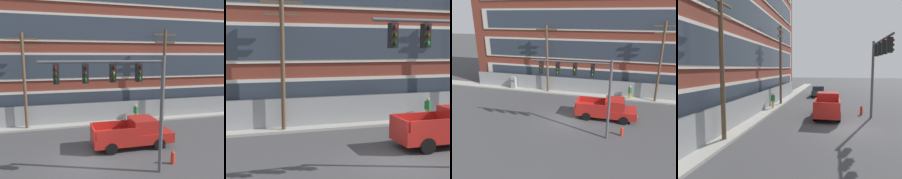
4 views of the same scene
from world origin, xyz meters
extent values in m
plane|color=#424244|center=(0.00, 0.00, 0.00)|extent=(160.00, 160.00, 0.00)
cube|color=#9E9B93|center=(0.00, 7.31, 0.08)|extent=(80.00, 1.73, 0.16)
cube|color=brown|center=(4.16, 12.31, 8.66)|extent=(37.12, 8.26, 17.32)
cube|color=beige|center=(4.16, 8.11, 1.91)|extent=(34.15, 0.10, 2.49)
cube|color=#2D3844|center=(4.16, 8.05, 1.91)|extent=(32.67, 0.06, 2.08)
cube|color=beige|center=(4.16, 8.11, 5.37)|extent=(34.15, 0.10, 2.49)
cube|color=#2D3844|center=(4.16, 8.05, 5.37)|extent=(32.67, 0.06, 2.08)
cube|color=beige|center=(4.16, 8.11, 8.84)|extent=(34.15, 0.10, 2.49)
cube|color=#2D3844|center=(4.16, 8.05, 8.84)|extent=(32.67, 0.06, 2.08)
cube|color=gray|center=(2.68, 7.50, 0.98)|extent=(33.58, 0.04, 1.96)
cylinder|color=#4C4C51|center=(-14.11, 7.50, 0.98)|extent=(0.06, 0.06, 1.96)
cylinder|color=#4C4C51|center=(2.68, 7.50, 1.96)|extent=(33.58, 0.05, 0.05)
cylinder|color=#4C4C51|center=(4.05, -2.21, 3.18)|extent=(0.20, 0.20, 6.35)
cylinder|color=#4C4C51|center=(0.99, -2.21, 6.05)|extent=(6.13, 0.14, 0.14)
cube|color=black|center=(2.72, -2.21, 5.50)|extent=(0.28, 0.32, 0.90)
cylinder|color=#4B0807|center=(2.72, -2.39, 5.78)|extent=(0.04, 0.18, 0.18)
cylinder|color=#503E08|center=(2.72, -2.39, 5.50)|extent=(0.04, 0.18, 0.18)
cylinder|color=green|center=(2.72, -2.39, 5.22)|extent=(0.04, 0.18, 0.18)
cube|color=black|center=(1.39, -2.21, 5.50)|extent=(0.28, 0.32, 0.90)
cylinder|color=#4B0807|center=(1.39, -2.39, 5.78)|extent=(0.04, 0.18, 0.18)
cylinder|color=gold|center=(1.39, -2.39, 5.50)|extent=(0.04, 0.18, 0.18)
cylinder|color=#0A4011|center=(1.39, -2.39, 5.22)|extent=(0.04, 0.18, 0.18)
cube|color=black|center=(0.06, -2.21, 5.50)|extent=(0.28, 0.32, 0.90)
cylinder|color=#4B0807|center=(0.06, -2.39, 5.78)|extent=(0.04, 0.18, 0.18)
cylinder|color=#503E08|center=(0.06, -2.39, 5.50)|extent=(0.04, 0.18, 0.18)
cylinder|color=green|center=(0.06, -2.39, 5.22)|extent=(0.04, 0.18, 0.18)
cube|color=black|center=(-1.28, -2.21, 5.50)|extent=(0.28, 0.32, 0.90)
cylinder|color=red|center=(-1.28, -2.39, 5.78)|extent=(0.04, 0.18, 0.18)
cylinder|color=#503E08|center=(-1.28, -2.39, 5.50)|extent=(0.04, 0.18, 0.18)
cylinder|color=#0A4011|center=(-1.28, -2.39, 5.22)|extent=(0.04, 0.18, 0.18)
cube|color=#AD1E19|center=(3.68, 1.40, 0.75)|extent=(5.60, 2.04, 0.70)
cube|color=#AD1E19|center=(4.46, 1.40, 1.56)|extent=(1.69, 1.85, 0.91)
cube|color=#283342|center=(5.32, 1.39, 1.56)|extent=(0.07, 1.65, 0.69)
cube|color=#AD1E19|center=(2.43, 2.35, 1.38)|extent=(2.79, 0.13, 0.56)
cube|color=#AD1E19|center=(2.42, 0.47, 1.38)|extent=(2.79, 0.13, 0.56)
cube|color=#AD1E19|center=(0.93, 1.42, 1.38)|extent=(0.11, 1.93, 0.56)
cylinder|color=black|center=(5.36, 2.32, 0.40)|extent=(0.80, 0.26, 0.80)
cylinder|color=black|center=(5.35, 0.47, 0.40)|extent=(0.80, 0.26, 0.80)
cylinder|color=black|center=(2.01, 2.34, 0.40)|extent=(0.80, 0.26, 0.80)
cylinder|color=black|center=(2.00, 0.49, 0.40)|extent=(0.80, 0.26, 0.80)
cube|color=white|center=(6.50, 2.09, 0.85)|extent=(0.06, 0.24, 0.16)
cube|color=white|center=(6.49, 0.69, 0.85)|extent=(0.06, 0.24, 0.16)
cylinder|color=brown|center=(-3.93, 6.97, 4.11)|extent=(0.26, 0.26, 8.21)
cube|color=brown|center=(-3.93, 6.97, 7.71)|extent=(2.51, 0.14, 0.14)
cube|color=brown|center=(-3.93, 6.97, 7.01)|extent=(2.14, 0.14, 0.14)
cylinder|color=brown|center=(8.78, 6.79, 4.40)|extent=(0.26, 0.26, 8.80)
cube|color=brown|center=(8.78, 6.79, 8.30)|extent=(2.31, 0.14, 0.14)
cube|color=brown|center=(8.78, 6.79, 7.60)|extent=(1.96, 0.14, 0.14)
cube|color=#939993|center=(-8.69, 7.09, 0.85)|extent=(0.61, 0.55, 1.69)
cube|color=#515151|center=(-8.69, 6.81, 1.19)|extent=(0.43, 0.02, 0.20)
cylinder|color=#B7932D|center=(5.92, 6.94, 0.42)|extent=(0.14, 0.14, 0.85)
cylinder|color=#B7932D|center=(6.10, 6.94, 0.42)|extent=(0.14, 0.14, 0.85)
cube|color=#236B38|center=(6.01, 6.94, 1.15)|extent=(0.38, 0.46, 0.60)
sphere|color=tan|center=(6.01, 6.94, 1.57)|extent=(0.24, 0.24, 0.24)
cylinder|color=red|center=(5.22, -1.55, 0.29)|extent=(0.24, 0.24, 0.58)
sphere|color=red|center=(5.22, -1.55, 0.67)|extent=(0.22, 0.22, 0.22)
camera|label=1|loc=(-1.22, -12.44, 6.32)|focal=35.00mm
camera|label=2|loc=(-6.87, -13.48, 5.04)|focal=55.00mm
camera|label=3|loc=(4.55, -17.84, 9.42)|focal=35.00mm
camera|label=4|loc=(-15.00, 0.92, 4.18)|focal=35.00mm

